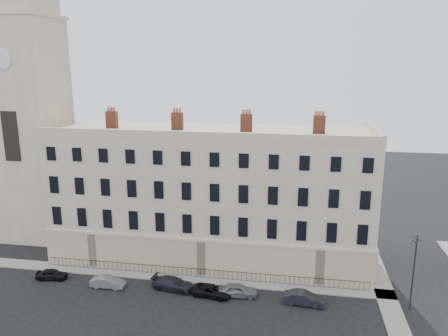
{
  "coord_description": "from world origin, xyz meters",
  "views": [
    {
      "loc": [
        3.72,
        -36.42,
        22.65
      ],
      "look_at": [
        -4.2,
        10.0,
        11.16
      ],
      "focal_mm": 35.0,
      "sensor_mm": 36.0,
      "label": 1
    }
  ],
  "objects": [
    {
      "name": "car_b",
      "position": [
        -14.96,
        1.83,
        0.58
      ],
      "size": [
        3.56,
        1.3,
        1.17
      ],
      "primitive_type": "imported",
      "rotation": [
        0.0,
        0.0,
        1.59
      ],
      "color": "gray",
      "rests_on": "ground"
    },
    {
      "name": "car_e",
      "position": [
        -1.52,
        2.35,
        0.66
      ],
      "size": [
        3.98,
        1.9,
        1.31
      ],
      "primitive_type": "imported",
      "rotation": [
        0.0,
        0.0,
        1.67
      ],
      "color": "slate",
      "rests_on": "ground"
    },
    {
      "name": "car_d",
      "position": [
        -4.04,
        1.94,
        0.56
      ],
      "size": [
        4.24,
        2.42,
        1.12
      ],
      "primitive_type": "imported",
      "rotation": [
        0.0,
        0.0,
        1.42
      ],
      "color": "black",
      "rests_on": "ground"
    },
    {
      "name": "car_c",
      "position": [
        -8.21,
        2.56,
        0.64
      ],
      "size": [
        4.63,
        2.44,
        1.28
      ],
      "primitive_type": "imported",
      "rotation": [
        0.0,
        0.0,
        1.42
      ],
      "color": "#22232D",
      "rests_on": "ground"
    },
    {
      "name": "ground",
      "position": [
        0.0,
        0.0,
        0.0
      ],
      "size": [
        160.0,
        160.0,
        0.0
      ],
      "primitive_type": "plane",
      "color": "black",
      "rests_on": "ground"
    },
    {
      "name": "car_a",
      "position": [
        -21.61,
        2.47,
        0.56
      ],
      "size": [
        3.45,
        1.76,
        1.13
      ],
      "primitive_type": "imported",
      "rotation": [
        0.0,
        0.0,
        1.7
      ],
      "color": "black",
      "rests_on": "ground"
    },
    {
      "name": "pavement_terrace",
      "position": [
        -10.0,
        5.0,
        0.06
      ],
      "size": [
        48.0,
        2.0,
        0.12
      ],
      "primitive_type": "cube",
      "color": "gray",
      "rests_on": "ground"
    },
    {
      "name": "car_f",
      "position": [
        4.94,
        1.93,
        0.64
      ],
      "size": [
        3.97,
        1.63,
        1.28
      ],
      "primitive_type": "imported",
      "rotation": [
        0.0,
        0.0,
        1.5
      ],
      "color": "black",
      "rests_on": "ground"
    },
    {
      "name": "pavement_east_return",
      "position": [
        13.0,
        8.0,
        0.06
      ],
      "size": [
        2.0,
        24.0,
        0.12
      ],
      "primitive_type": "cube",
      "color": "gray",
      "rests_on": "ground"
    },
    {
      "name": "terrace",
      "position": [
        -5.97,
        11.97,
        7.5
      ],
      "size": [
        36.22,
        12.22,
        17.0
      ],
      "color": "#C3B791",
      "rests_on": "ground"
    },
    {
      "name": "streetlamp",
      "position": [
        14.72,
        2.68,
        4.13
      ],
      "size": [
        0.76,
        1.52,
        7.46
      ],
      "rotation": [
        0.0,
        0.0,
        0.41
      ],
      "color": "#323137",
      "rests_on": "ground"
    },
    {
      "name": "railings",
      "position": [
        -6.0,
        5.4,
        0.55
      ],
      "size": [
        35.0,
        0.04,
        0.96
      ],
      "color": "black",
      "rests_on": "ground"
    },
    {
      "name": "church_tower",
      "position": [
        -30.0,
        14.0,
        18.66
      ],
      "size": [
        8.0,
        8.13,
        44.0
      ],
      "color": "#C3B791",
      "rests_on": "ground"
    }
  ]
}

